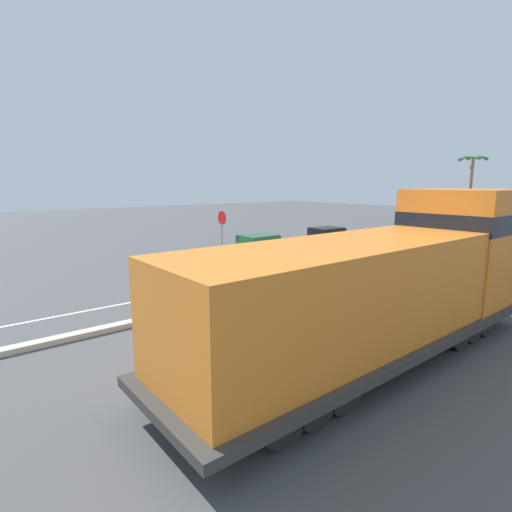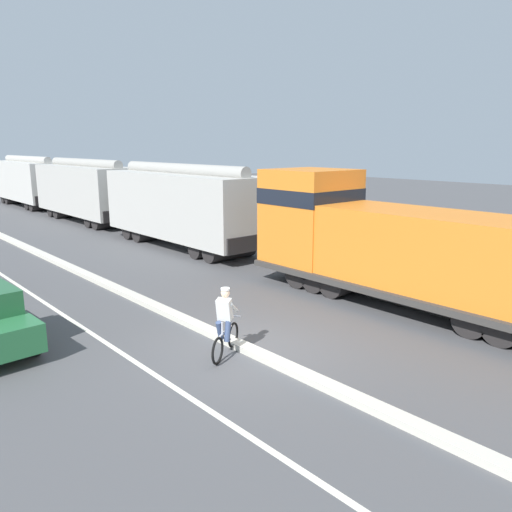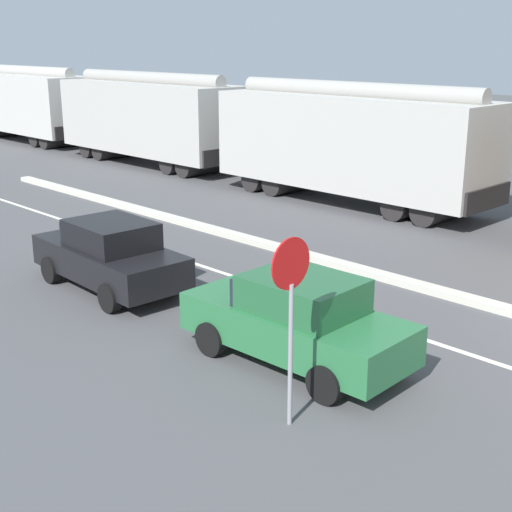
% 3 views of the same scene
% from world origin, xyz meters
% --- Properties ---
extents(median_curb, '(0.36, 36.00, 0.16)m').
position_xyz_m(median_curb, '(0.00, 6.00, 0.08)').
color(median_curb, beige).
rests_on(median_curb, ground).
extents(lane_stripe, '(0.14, 36.00, 0.01)m').
position_xyz_m(lane_stripe, '(-2.40, 6.00, 0.00)').
color(lane_stripe, silver).
rests_on(lane_stripe, ground).
extents(hopper_car_lead, '(2.90, 10.60, 4.18)m').
position_xyz_m(hopper_car_lead, '(6.14, 12.03, 2.08)').
color(hopper_car_lead, '#B3B0A8').
rests_on(hopper_car_lead, ground).
extents(hopper_car_middle, '(2.90, 10.60, 4.18)m').
position_xyz_m(hopper_car_middle, '(6.14, 23.63, 2.08)').
color(hopper_car_middle, '#B0ADA6').
rests_on(hopper_car_middle, ground).
extents(hopper_car_trailing, '(2.90, 10.60, 4.18)m').
position_xyz_m(hopper_car_trailing, '(6.14, 35.23, 2.08)').
color(hopper_car_trailing, beige).
rests_on(hopper_car_trailing, ground).
extents(parked_car_green, '(1.96, 4.26, 1.62)m').
position_xyz_m(parked_car_green, '(-4.90, 4.49, 0.82)').
color(parked_car_green, '#286B3D').
rests_on(parked_car_green, ground).
extents(parked_car_black, '(1.96, 4.26, 1.62)m').
position_xyz_m(parked_car_black, '(-5.01, 10.14, 0.82)').
color(parked_car_black, black).
rests_on(parked_car_black, ground).
extents(stop_sign, '(0.76, 0.08, 2.88)m').
position_xyz_m(stop_sign, '(-6.54, 3.14, 2.02)').
color(stop_sign, gray).
rests_on(stop_sign, ground).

